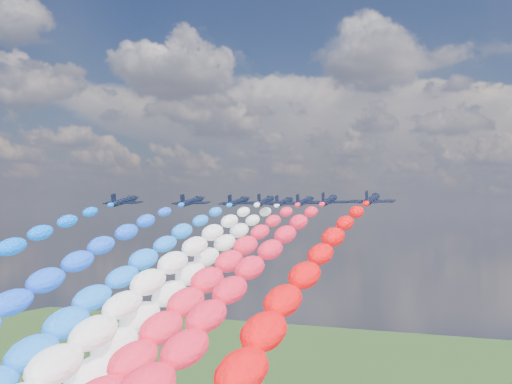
% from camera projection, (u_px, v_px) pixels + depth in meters
% --- Properties ---
extents(jet_0, '(9.34, 12.59, 4.69)m').
position_uv_depth(jet_0, '(124.00, 201.00, 145.21)').
color(jet_0, black).
extents(jet_1, '(9.28, 12.55, 4.69)m').
position_uv_depth(jet_1, '(192.00, 201.00, 149.43)').
color(jet_1, black).
extents(trail_1, '(6.00, 100.13, 39.95)m').
position_uv_depth(trail_1, '(32.00, 310.00, 100.96)').
color(trail_1, blue).
extents(jet_2, '(9.66, 12.82, 4.69)m').
position_uv_depth(jet_2, '(238.00, 202.00, 154.40)').
color(jet_2, black).
extents(trail_2, '(6.00, 100.13, 39.95)m').
position_uv_depth(trail_2, '(107.00, 305.00, 105.94)').
color(trail_2, blue).
extents(jet_3, '(9.49, 12.69, 4.69)m').
position_uv_depth(jet_3, '(266.00, 201.00, 146.53)').
color(jet_3, black).
extents(trail_3, '(6.00, 100.13, 39.95)m').
position_uv_depth(trail_3, '(137.00, 313.00, 98.07)').
color(trail_3, white).
extents(jet_4, '(9.68, 12.83, 4.69)m').
position_uv_depth(jet_4, '(284.00, 202.00, 160.32)').
color(jet_4, black).
extents(trail_4, '(6.00, 100.13, 39.95)m').
position_uv_depth(trail_4, '(179.00, 300.00, 111.86)').
color(trail_4, silver).
extents(jet_5, '(9.57, 12.76, 4.69)m').
position_uv_depth(jet_5, '(305.00, 201.00, 149.73)').
color(jet_5, black).
extents(trail_5, '(6.00, 100.13, 39.95)m').
position_uv_depth(trail_5, '(199.00, 310.00, 101.26)').
color(trail_5, '#F61E3C').
extents(jet_6, '(9.07, 12.39, 4.69)m').
position_uv_depth(jet_6, '(329.00, 200.00, 136.61)').
color(jet_6, black).
extents(trail_6, '(6.00, 100.13, 39.95)m').
position_uv_depth(trail_6, '(220.00, 324.00, 88.15)').
color(trail_6, '#F21938').
extents(jet_7, '(9.06, 12.39, 4.69)m').
position_uv_depth(jet_7, '(372.00, 199.00, 125.33)').
color(jet_7, black).
extents(trail_7, '(6.00, 100.13, 39.95)m').
position_uv_depth(trail_7, '(274.00, 341.00, 76.86)').
color(trail_7, red).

